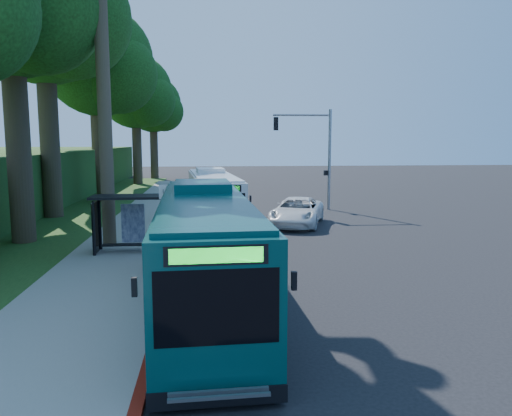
{
  "coord_description": "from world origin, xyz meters",
  "views": [
    {
      "loc": [
        -3.64,
        -24.43,
        4.88
      ],
      "look_at": [
        -1.23,
        1.0,
        1.4
      ],
      "focal_mm": 35.0,
      "sensor_mm": 36.0,
      "label": 1
    }
  ],
  "objects": [
    {
      "name": "bus_shelter",
      "position": [
        -7.26,
        -2.86,
        1.81
      ],
      "size": [
        3.2,
        1.51,
        2.55
      ],
      "color": "black",
      "rests_on": "ground"
    },
    {
      "name": "ground",
      "position": [
        0.0,
        0.0,
        0.0
      ],
      "size": [
        140.0,
        140.0,
        0.0
      ],
      "primitive_type": "plane",
      "color": "black",
      "rests_on": "ground"
    },
    {
      "name": "white_bus",
      "position": [
        -3.41,
        4.24,
        1.57
      ],
      "size": [
        3.22,
        10.93,
        3.21
      ],
      "rotation": [
        0.0,
        0.0,
        0.09
      ],
      "color": "white",
      "rests_on": "ground"
    },
    {
      "name": "traffic_signal_pole",
      "position": [
        3.78,
        10.0,
        4.42
      ],
      "size": [
        4.1,
        0.3,
        7.0
      ],
      "color": "gray",
      "rests_on": "ground"
    },
    {
      "name": "tree_4",
      "position": [
        -11.4,
        31.98,
        9.73
      ],
      "size": [
        8.4,
        8.0,
        14.14
      ],
      "color": "#382B1E",
      "rests_on": "ground"
    },
    {
      "name": "tree_5",
      "position": [
        -10.41,
        39.99,
        8.96
      ],
      "size": [
        7.35,
        7.0,
        12.86
      ],
      "color": "#382B1E",
      "rests_on": "ground"
    },
    {
      "name": "tree_3",
      "position": [
        -13.88,
        23.98,
        11.98
      ],
      "size": [
        10.08,
        9.6,
        17.28
      ],
      "color": "#382B1E",
      "rests_on": "ground"
    },
    {
      "name": "tree_2",
      "position": [
        -11.89,
        15.98,
        10.48
      ],
      "size": [
        8.82,
        8.4,
        15.12
      ],
      "color": "#382B1E",
      "rests_on": "ground"
    },
    {
      "name": "teal_bus",
      "position": [
        -3.78,
        -9.96,
        1.73
      ],
      "size": [
        3.04,
        12.0,
        3.55
      ],
      "rotation": [
        0.0,
        0.0,
        0.04
      ],
      "color": "#0B3D3D",
      "rests_on": "ground"
    },
    {
      "name": "stop_sign_pole",
      "position": [
        -5.4,
        -5.0,
        2.08
      ],
      "size": [
        0.35,
        0.06,
        3.17
      ],
      "color": "gray",
      "rests_on": "ground"
    },
    {
      "name": "grass_verge",
      "position": [
        -13.0,
        5.0,
        0.03
      ],
      "size": [
        8.0,
        70.0,
        0.06
      ],
      "primitive_type": "cube",
      "color": "#234719",
      "rests_on": "ground"
    },
    {
      "name": "tree_1",
      "position": [
        -13.37,
        7.98,
        12.73
      ],
      "size": [
        10.5,
        10.0,
        18.26
      ],
      "color": "#382B1E",
      "rests_on": "ground"
    },
    {
      "name": "pickup",
      "position": [
        1.42,
        3.74,
        0.79
      ],
      "size": [
        4.29,
        6.22,
        1.58
      ],
      "primitive_type": "imported",
      "rotation": [
        0.0,
        0.0,
        -0.32
      ],
      "color": "white",
      "rests_on": "ground"
    },
    {
      "name": "sidewalk",
      "position": [
        -7.3,
        0.0,
        0.06
      ],
      "size": [
        4.5,
        70.0,
        0.12
      ],
      "primitive_type": "cube",
      "color": "gray",
      "rests_on": "ground"
    },
    {
      "name": "red_curb",
      "position": [
        -5.0,
        -4.0,
        0.07
      ],
      "size": [
        0.25,
        30.0,
        0.13
      ],
      "primitive_type": "cube",
      "color": "maroon",
      "rests_on": "ground"
    }
  ]
}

